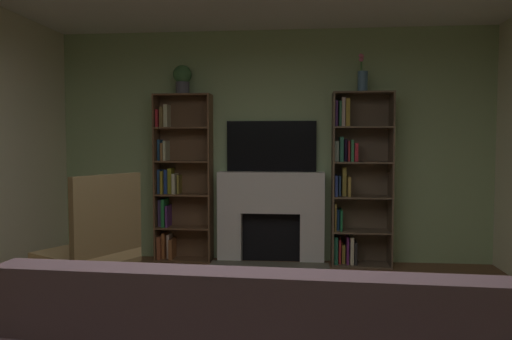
{
  "coord_description": "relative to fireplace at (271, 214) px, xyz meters",
  "views": [
    {
      "loc": [
        0.37,
        -2.53,
        1.41
      ],
      "look_at": [
        0.0,
        1.26,
        1.18
      ],
      "focal_mm": 33.86,
      "sensor_mm": 36.0,
      "label": 1
    }
  ],
  "objects": [
    {
      "name": "potted_plant",
      "position": [
        -1.03,
        -0.03,
        1.59
      ],
      "size": [
        0.22,
        0.22,
        0.33
      ],
      "color": "#525360",
      "rests_on": "bookshelf_left"
    },
    {
      "name": "fireplace",
      "position": [
        0.0,
        0.0,
        0.0
      ],
      "size": [
        1.34,
        0.53,
        1.06
      ],
      "color": "white",
      "rests_on": "ground_plane"
    },
    {
      "name": "vase_with_flowers",
      "position": [
        1.03,
        -0.03,
        1.54
      ],
      "size": [
        0.11,
        0.11,
        0.43
      ],
      "color": "#4C7293",
      "rests_on": "bookshelf_right"
    },
    {
      "name": "tv",
      "position": [
        0.0,
        0.09,
        0.79
      ],
      "size": [
        1.05,
        0.06,
        0.59
      ],
      "primitive_type": "cube",
      "color": "black",
      "rests_on": "fireplace"
    },
    {
      "name": "bookshelf_right",
      "position": [
        0.95,
        -0.01,
        0.4
      ],
      "size": [
        0.66,
        0.34,
        1.96
      ],
      "color": "brown",
      "rests_on": "ground_plane"
    },
    {
      "name": "bookshelf_left",
      "position": [
        -1.11,
        0.02,
        0.37
      ],
      "size": [
        0.66,
        0.27,
        1.96
      ],
      "color": "brown",
      "rests_on": "ground_plane"
    },
    {
      "name": "armchair",
      "position": [
        -1.33,
        -1.83,
        0.01
      ],
      "size": [
        0.84,
        0.86,
        1.15
      ],
      "color": "brown",
      "rests_on": "ground_plane"
    },
    {
      "name": "wall_back_accent",
      "position": [
        0.0,
        0.15,
        0.8
      ],
      "size": [
        5.2,
        0.06,
        2.71
      ],
      "primitive_type": "cube",
      "color": "#9BB883",
      "rests_on": "ground_plane"
    }
  ]
}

